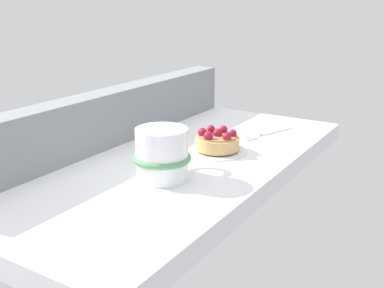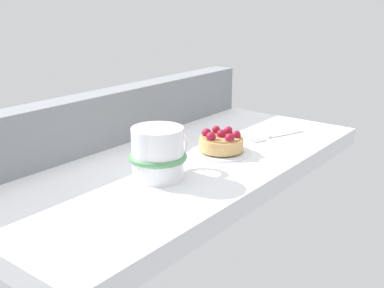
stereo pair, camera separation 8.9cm
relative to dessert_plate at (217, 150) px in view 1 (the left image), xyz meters
The scene contains 6 objects.
ground_plane 9.46cm from the dessert_plate, 145.18° to the left, with size 85.05×41.24×3.82cm, color white.
window_rail_back 24.73cm from the dessert_plate, 108.24° to the left, with size 83.35×5.93×11.51cm, color gray.
dessert_plate is the anchor object (origin of this frame).
raspberry_tart 2.06cm from the dessert_plate, 146.95° to the left, with size 9.08×9.08×4.38cm.
coffee_mug 18.49cm from the dessert_plate, behind, with size 13.73×10.34×9.18cm.
dessert_fork 17.55cm from the dessert_plate, 12.14° to the right, with size 15.23×6.88×0.60cm.
Camera 1 is at (-73.74, -49.81, 31.18)cm, focal length 44.18 mm.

